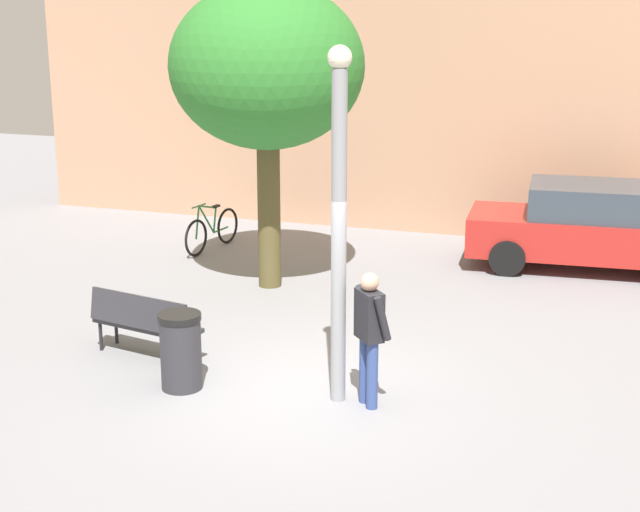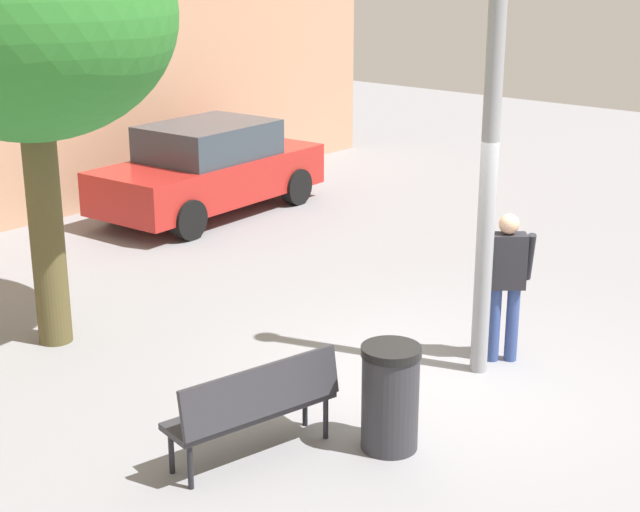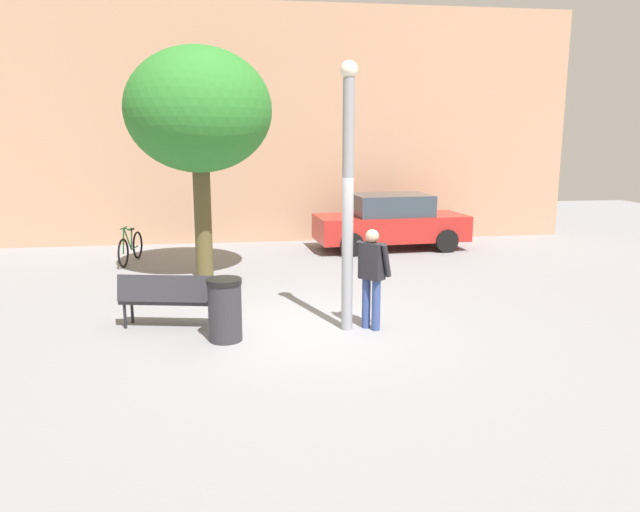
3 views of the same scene
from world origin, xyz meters
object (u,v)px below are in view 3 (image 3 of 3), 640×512
at_px(parked_car_red, 391,222).
at_px(bicycle_green, 131,248).
at_px(trash_bin, 225,310).
at_px(park_bench, 168,296).
at_px(plaza_tree, 199,112).
at_px(person_by_lamppost, 372,272).
at_px(lamppost, 348,190).

bearing_deg(parked_car_red, bicycle_green, -172.62).
bearing_deg(trash_bin, park_bench, 140.51).
height_order(park_bench, plaza_tree, plaza_tree).
relative_size(person_by_lamppost, park_bench, 1.00).
relative_size(person_by_lamppost, bicycle_green, 0.93).
relative_size(bicycle_green, trash_bin, 1.81).
bearing_deg(parked_car_red, lamppost, -110.42).
relative_size(person_by_lamppost, plaza_tree, 0.33).
bearing_deg(lamppost, parked_car_red, 69.58).
height_order(bicycle_green, parked_car_red, parked_car_red).
distance_m(lamppost, trash_bin, 2.69).
distance_m(park_bench, parked_car_red, 8.45).
xyz_separation_m(plaza_tree, parked_car_red, (5.05, 2.76, -2.89)).
bearing_deg(bicycle_green, trash_bin, -68.97).
height_order(lamppost, park_bench, lamppost).
bearing_deg(park_bench, person_by_lamppost, -9.22).
xyz_separation_m(lamppost, trash_bin, (-1.98, -0.28, -1.81)).
relative_size(bicycle_green, parked_car_red, 0.42).
distance_m(person_by_lamppost, park_bench, 3.39).
distance_m(park_bench, trash_bin, 1.21).
height_order(person_by_lamppost, bicycle_green, person_by_lamppost).
xyz_separation_m(park_bench, trash_bin, (0.94, -0.77, -0.05)).
relative_size(plaza_tree, parked_car_red, 1.17).
relative_size(person_by_lamppost, trash_bin, 1.69).
distance_m(person_by_lamppost, parked_car_red, 7.29).
height_order(park_bench, parked_car_red, parked_car_red).
relative_size(lamppost, person_by_lamppost, 2.56).
xyz_separation_m(plaza_tree, trash_bin, (0.50, -4.42, -3.16)).
bearing_deg(plaza_tree, park_bench, -96.76).
distance_m(lamppost, person_by_lamppost, 1.40).
bearing_deg(lamppost, bicycle_green, 126.20).
height_order(plaza_tree, bicycle_green, plaza_tree).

